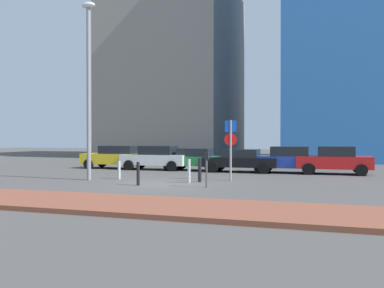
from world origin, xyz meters
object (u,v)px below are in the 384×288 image
(parked_car_white, at_px, (156,157))
(parked_car_red, at_px, (334,160))
(traffic_bollard_mid, at_px, (189,171))
(parked_car_green, at_px, (193,159))
(traffic_bollard_edge, at_px, (138,174))
(parked_car_yellow, at_px, (116,156))
(traffic_bollard_far, at_px, (119,170))
(parked_car_black, at_px, (241,160))
(traffic_bollard_near, at_px, (200,170))
(parking_sign_post, at_px, (231,142))
(street_lamp, at_px, (89,78))
(parking_meter, at_px, (207,165))
(parked_car_blue, at_px, (287,159))

(parked_car_white, xyz_separation_m, parked_car_red, (10.84, 0.01, 0.00))
(traffic_bollard_mid, bearing_deg, parked_car_red, 47.46)
(parked_car_green, relative_size, traffic_bollard_edge, 3.95)
(parked_car_yellow, xyz_separation_m, parked_car_white, (3.05, -0.25, -0.01))
(parked_car_yellow, height_order, traffic_bollard_far, parked_car_yellow)
(parked_car_yellow, distance_m, parked_car_black, 8.62)
(parked_car_black, relative_size, traffic_bollard_edge, 4.38)
(parked_car_red, xyz_separation_m, traffic_bollard_edge, (-8.09, -8.49, -0.30))
(parked_car_green, bearing_deg, traffic_bollard_near, -69.84)
(parked_car_yellow, height_order, parking_sign_post, parking_sign_post)
(parked_car_white, xyz_separation_m, parking_sign_post, (6.08, -5.28, 1.02))
(parking_sign_post, bearing_deg, parked_car_green, 123.30)
(parked_car_yellow, distance_m, traffic_bollard_mid, 10.41)
(parked_car_white, height_order, parked_car_red, parked_car_red)
(traffic_bollard_far, bearing_deg, parking_sign_post, 10.80)
(parked_car_white, bearing_deg, parked_car_red, 0.03)
(parked_car_red, relative_size, traffic_bollard_near, 3.73)
(street_lamp, relative_size, traffic_bollard_edge, 8.54)
(street_lamp, xyz_separation_m, traffic_bollard_mid, (5.01, 0.27, -4.39))
(traffic_bollard_far, bearing_deg, street_lamp, -144.38)
(traffic_bollard_mid, bearing_deg, parking_meter, -49.76)
(parked_car_yellow, xyz_separation_m, traffic_bollard_far, (3.74, -6.56, -0.35))
(street_lamp, bearing_deg, parking_meter, -10.83)
(parked_car_black, bearing_deg, parking_meter, -88.59)
(traffic_bollard_mid, bearing_deg, traffic_bollard_edge, -137.80)
(parked_car_black, distance_m, parking_meter, 8.18)
(parking_meter, relative_size, traffic_bollard_edge, 1.43)
(parked_car_green, height_order, parking_meter, parking_meter)
(traffic_bollard_near, bearing_deg, parked_car_yellow, 140.26)
(traffic_bollard_mid, bearing_deg, traffic_bollard_near, 59.50)
(street_lamp, distance_m, traffic_bollard_near, 6.96)
(parked_car_black, distance_m, traffic_bollard_mid, 6.79)
(parked_car_yellow, xyz_separation_m, traffic_bollard_near, (7.91, -6.57, -0.26))
(parking_sign_post, distance_m, traffic_bollard_far, 5.65)
(parked_car_yellow, relative_size, parked_car_green, 1.08)
(parked_car_black, distance_m, parked_car_blue, 2.67)
(parked_car_yellow, distance_m, parked_car_blue, 11.27)
(parked_car_yellow, relative_size, parked_car_white, 1.00)
(parking_meter, relative_size, traffic_bollard_far, 1.59)
(parking_sign_post, distance_m, parking_meter, 3.21)
(parked_car_black, xyz_separation_m, parked_car_blue, (2.65, 0.28, 0.08))
(parked_car_yellow, relative_size, traffic_bollard_edge, 4.26)
(parked_car_white, xyz_separation_m, parked_car_black, (5.56, -0.17, -0.08))
(parking_meter, bearing_deg, parking_sign_post, 84.07)
(traffic_bollard_near, xyz_separation_m, traffic_bollard_edge, (-2.10, -2.16, -0.05))
(parked_car_green, bearing_deg, parked_car_red, -1.82)
(parked_car_red, distance_m, street_lamp, 14.02)
(parked_car_white, relative_size, traffic_bollard_far, 4.74)
(parking_meter, bearing_deg, parked_car_red, 58.66)
(parked_car_black, bearing_deg, parked_car_white, 178.22)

